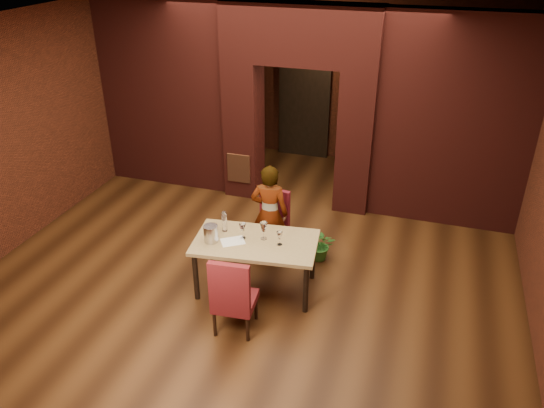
{
  "coord_description": "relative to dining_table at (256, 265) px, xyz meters",
  "views": [
    {
      "loc": [
        2.08,
        -5.92,
        4.21
      ],
      "look_at": [
        0.19,
        0.0,
        0.91
      ],
      "focal_mm": 35.0,
      "sensor_mm": 36.0,
      "label": 1
    }
  ],
  "objects": [
    {
      "name": "floor",
      "position": [
        -0.18,
        0.64,
        -0.36
      ],
      "size": [
        8.0,
        8.0,
        0.0
      ],
      "primitive_type": "plane",
      "color": "#462711",
      "rests_on": "ground"
    },
    {
      "name": "ceiling",
      "position": [
        -0.18,
        0.64,
        2.84
      ],
      "size": [
        7.0,
        8.0,
        0.04
      ],
      "primitive_type": "cube",
      "color": "silver",
      "rests_on": "ground"
    },
    {
      "name": "wall_back",
      "position": [
        -0.18,
        4.64,
        1.24
      ],
      "size": [
        7.0,
        0.04,
        3.2
      ],
      "primitive_type": "cube",
      "color": "#612614",
      "rests_on": "ground"
    },
    {
      "name": "wall_front",
      "position": [
        -0.18,
        -3.36,
        1.24
      ],
      "size": [
        7.0,
        0.04,
        3.2
      ],
      "primitive_type": "cube",
      "color": "#612614",
      "rests_on": "ground"
    },
    {
      "name": "wall_left",
      "position": [
        -3.68,
        0.64,
        1.24
      ],
      "size": [
        0.04,
        8.0,
        3.2
      ],
      "primitive_type": "cube",
      "color": "#612614",
      "rests_on": "ground"
    },
    {
      "name": "pillar_left",
      "position": [
        -1.13,
        2.64,
        0.79
      ],
      "size": [
        0.55,
        0.55,
        2.3
      ],
      "primitive_type": "cube",
      "color": "maroon",
      "rests_on": "ground"
    },
    {
      "name": "pillar_right",
      "position": [
        0.77,
        2.64,
        0.79
      ],
      "size": [
        0.55,
        0.55,
        2.3
      ],
      "primitive_type": "cube",
      "color": "maroon",
      "rests_on": "ground"
    },
    {
      "name": "lintel",
      "position": [
        -0.18,
        2.64,
        2.39
      ],
      "size": [
        2.45,
        0.55,
        0.9
      ],
      "primitive_type": "cube",
      "color": "maroon",
      "rests_on": "ground"
    },
    {
      "name": "wing_wall_left",
      "position": [
        -2.54,
        2.64,
        1.24
      ],
      "size": [
        2.28,
        0.35,
        3.2
      ],
      "primitive_type": "cube",
      "color": "maroon",
      "rests_on": "ground"
    },
    {
      "name": "wing_wall_right",
      "position": [
        2.18,
        2.64,
        1.24
      ],
      "size": [
        2.28,
        0.35,
        3.2
      ],
      "primitive_type": "cube",
      "color": "maroon",
      "rests_on": "ground"
    },
    {
      "name": "vent_panel",
      "position": [
        -1.13,
        2.35,
        0.19
      ],
      "size": [
        0.4,
        0.03,
        0.5
      ],
      "primitive_type": "cube",
      "color": "#A0522E",
      "rests_on": "ground"
    },
    {
      "name": "rear_door",
      "position": [
        -0.58,
        4.58,
        0.69
      ],
      "size": [
        0.9,
        0.08,
        2.1
      ],
      "primitive_type": "cube",
      "color": "black",
      "rests_on": "ground"
    },
    {
      "name": "rear_door_frame",
      "position": [
        -0.58,
        4.54,
        0.69
      ],
      "size": [
        1.02,
        0.04,
        2.22
      ],
      "primitive_type": "cube",
      "color": "black",
      "rests_on": "ground"
    },
    {
      "name": "dining_table",
      "position": [
        0.0,
        0.0,
        0.0
      ],
      "size": [
        1.62,
        1.04,
        0.72
      ],
      "primitive_type": "cube",
      "rotation": [
        0.0,
        0.0,
        0.12
      ],
      "color": "tan",
      "rests_on": "ground"
    },
    {
      "name": "chair_far",
      "position": [
        -0.07,
        0.77,
        0.13
      ],
      "size": [
        0.5,
        0.5,
        0.97
      ],
      "primitive_type": "cube",
      "rotation": [
        0.0,
        0.0,
        -0.13
      ],
      "color": "maroon",
      "rests_on": "ground"
    },
    {
      "name": "chair_near",
      "position": [
        0.03,
        -0.79,
        0.15
      ],
      "size": [
        0.5,
        0.5,
        1.02
      ],
      "primitive_type": "cube",
      "rotation": [
        0.0,
        0.0,
        3.23
      ],
      "color": "maroon",
      "rests_on": "ground"
    },
    {
      "name": "person_seated",
      "position": [
        -0.06,
        0.73,
        0.35
      ],
      "size": [
        0.54,
        0.38,
        1.42
      ],
      "primitive_type": "imported",
      "rotation": [
        0.0,
        0.0,
        3.22
      ],
      "color": "silver",
      "rests_on": "ground"
    },
    {
      "name": "wine_glass_a",
      "position": [
        -0.17,
        0.01,
        0.46
      ],
      "size": [
        0.09,
        0.09,
        0.21
      ],
      "primitive_type": null,
      "color": "white",
      "rests_on": "dining_table"
    },
    {
      "name": "wine_glass_b",
      "position": [
        0.08,
        0.08,
        0.47
      ],
      "size": [
        0.09,
        0.09,
        0.23
      ],
      "primitive_type": null,
      "color": "silver",
      "rests_on": "dining_table"
    },
    {
      "name": "wine_glass_c",
      "position": [
        0.31,
        0.01,
        0.45
      ],
      "size": [
        0.07,
        0.07,
        0.18
      ],
      "primitive_type": null,
      "color": "white",
      "rests_on": "dining_table"
    },
    {
      "name": "tasting_sheet",
      "position": [
        -0.27,
        -0.1,
        0.36
      ],
      "size": [
        0.35,
        0.33,
        0.0
      ],
      "primitive_type": "cube",
      "rotation": [
        0.0,
        0.0,
        0.6
      ],
      "color": "white",
      "rests_on": "dining_table"
    },
    {
      "name": "wine_bucket",
      "position": [
        -0.52,
        -0.17,
        0.47
      ],
      "size": [
        0.18,
        0.18,
        0.22
      ],
      "primitive_type": "cylinder",
      "color": "#AEADB4",
      "rests_on": "dining_table"
    },
    {
      "name": "water_bottle",
      "position": [
        -0.46,
        0.11,
        0.5
      ],
      "size": [
        0.07,
        0.07,
        0.28
      ],
      "primitive_type": "cylinder",
      "color": "white",
      "rests_on": "dining_table"
    },
    {
      "name": "potted_plant",
      "position": [
        0.64,
        0.92,
        -0.13
      ],
      "size": [
        0.44,
        0.39,
        0.46
      ],
      "primitive_type": "imported",
      "rotation": [
        0.0,
        0.0,
        0.07
      ],
      "color": "#2D7127",
      "rests_on": "ground"
    }
  ]
}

